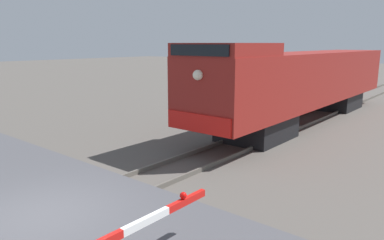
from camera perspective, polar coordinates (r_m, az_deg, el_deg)
ground_plane at (r=9.52m, az=-22.22°, el=-14.56°), size 160.00×160.00×0.00m
rail_track_left at (r=10.08m, az=-24.24°, el=-12.75°), size 0.08×80.00×0.15m
rail_track_right at (r=8.91m, az=-19.97°, el=-15.71°), size 0.08×80.00×0.15m
road_surface at (r=9.48m, az=-22.26°, el=-14.10°), size 36.00×5.83×0.17m
locomotive at (r=20.10m, az=17.06°, el=5.94°), size 2.89×18.34×4.11m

